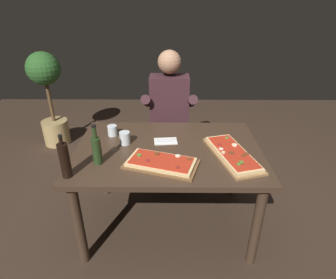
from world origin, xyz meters
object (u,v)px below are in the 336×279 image
oil_bottle_amber (65,160)px  seated_diner (169,112)px  pizza_rectangular_front (161,163)px  pizza_rectangular_left (232,154)px  diner_chair (169,130)px  potted_plant_corner (48,93)px  tumbler_near_camera (125,139)px  tumbler_far_side (112,131)px  dining_table (168,159)px  wine_bottle_dark (97,149)px

oil_bottle_amber → seated_diner: size_ratio=0.22×
pizza_rectangular_front → pizza_rectangular_left: 0.52m
pizza_rectangular_left → diner_chair: size_ratio=0.70×
diner_chair → potted_plant_corner: (-1.50, 0.60, 0.21)m
pizza_rectangular_front → tumbler_near_camera: tumbler_near_camera is taller
oil_bottle_amber → diner_chair: 1.43m
pizza_rectangular_left → tumbler_far_side: 0.98m
oil_bottle_amber → seated_diner: bearing=59.6°
diner_chair → seated_diner: (0.00, -0.12, 0.26)m
dining_table → pizza_rectangular_left: pizza_rectangular_left is taller
dining_table → oil_bottle_amber: size_ratio=4.73×
pizza_rectangular_front → seated_diner: seated_diner is taller
pizza_rectangular_left → wine_bottle_dark: (-0.94, -0.10, 0.09)m
wine_bottle_dark → oil_bottle_amber: 0.23m
oil_bottle_amber → potted_plant_corner: potted_plant_corner is taller
pizza_rectangular_front → pizza_rectangular_left: size_ratio=0.89×
wine_bottle_dark → seated_diner: 1.07m
tumbler_near_camera → tumbler_far_side: bearing=130.5°
oil_bottle_amber → tumbler_far_side: 0.62m
pizza_rectangular_left → oil_bottle_amber: 1.14m
tumbler_far_side → pizza_rectangular_left: bearing=-19.7°
pizza_rectangular_left → potted_plant_corner: 2.51m
oil_bottle_amber → potted_plant_corner: bearing=115.0°
pizza_rectangular_left → pizza_rectangular_front: bearing=-166.2°
tumbler_near_camera → potted_plant_corner: bearing=129.9°
wine_bottle_dark → diner_chair: (0.49, 1.06, -0.36)m
pizza_rectangular_front → wine_bottle_dark: (-0.44, 0.03, 0.09)m
dining_table → tumbler_near_camera: (-0.33, 0.07, 0.14)m
diner_chair → tumbler_near_camera: bearing=-113.6°
pizza_rectangular_left → diner_chair: bearing=115.3°
potted_plant_corner → oil_bottle_amber: bearing=-65.0°
tumbler_near_camera → diner_chair: bearing=66.4°
dining_table → pizza_rectangular_left: (0.46, -0.11, 0.12)m
tumbler_far_side → diner_chair: diner_chair is taller
tumbler_near_camera → diner_chair: 0.90m
diner_chair → seated_diner: seated_diner is taller
pizza_rectangular_front → wine_bottle_dark: bearing=176.6°
wine_bottle_dark → pizza_rectangular_left: bearing=5.9°
pizza_rectangular_front → potted_plant_corner: potted_plant_corner is taller
tumbler_far_side → seated_diner: 0.70m
seated_diner → potted_plant_corner: seated_diner is taller
pizza_rectangular_front → wine_bottle_dark: wine_bottle_dark is taller
wine_bottle_dark → oil_bottle_amber: oil_bottle_amber is taller
pizza_rectangular_left → diner_chair: 1.10m
wine_bottle_dark → tumbler_far_side: size_ratio=3.38×
seated_diner → oil_bottle_amber: bearing=-120.4°
dining_table → tumbler_far_side: (-0.46, 0.22, 0.14)m
diner_chair → seated_diner: bearing=-90.0°
wine_bottle_dark → tumbler_near_camera: 0.32m
dining_table → wine_bottle_dark: size_ratio=4.85×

